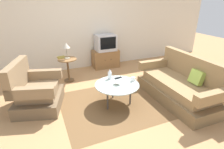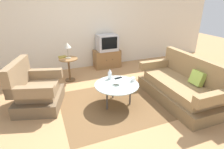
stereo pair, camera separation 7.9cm
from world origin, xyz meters
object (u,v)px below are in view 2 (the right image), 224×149
(table_lamp, at_px, (67,46))
(book, at_px, (62,57))
(vase, at_px, (110,74))
(mug, at_px, (133,79))
(armchair, at_px, (36,92))
(coffee_table, at_px, (117,86))
(bowl, at_px, (117,83))
(side_table, at_px, (69,65))
(couch, at_px, (181,87))
(television, at_px, (107,43))
(tv_remote_dark, at_px, (118,78))
(tv_stand, at_px, (107,59))

(table_lamp, relative_size, book, 1.92)
(vase, relative_size, mug, 1.79)
(armchair, xyz_separation_m, book, (0.69, 1.11, 0.30))
(coffee_table, bearing_deg, armchair, 160.55)
(coffee_table, bearing_deg, bowl, -84.10)
(armchair, xyz_separation_m, side_table, (0.81, 0.97, 0.12))
(table_lamp, height_order, bowl, table_lamp)
(side_table, height_order, table_lamp, table_lamp)
(book, bearing_deg, coffee_table, -72.20)
(coffee_table, bearing_deg, book, 116.18)
(coffee_table, height_order, side_table, side_table)
(armchair, bearing_deg, book, 164.99)
(coffee_table, xyz_separation_m, side_table, (-0.68, 1.50, 0.02))
(armchair, height_order, side_table, armchair)
(couch, relative_size, vase, 8.43)
(couch, distance_m, table_lamp, 2.78)
(television, distance_m, tv_remote_dark, 1.90)
(table_lamp, distance_m, mug, 1.87)
(television, relative_size, table_lamp, 1.48)
(tv_remote_dark, relative_size, book, 0.79)
(table_lamp, xyz_separation_m, mug, (1.03, -1.51, -0.42))
(couch, bearing_deg, television, 18.10)
(vase, xyz_separation_m, book, (-0.77, 1.34, 0.07))
(table_lamp, relative_size, vase, 1.82)
(couch, distance_m, bowl, 1.36)
(tv_stand, bearing_deg, book, -161.54)
(vase, xyz_separation_m, tv_remote_dark, (0.17, -0.04, -0.10))
(bowl, bearing_deg, vase, 96.65)
(couch, distance_m, tv_remote_dark, 1.32)
(side_table, xyz_separation_m, book, (-0.12, 0.13, 0.18))
(vase, bearing_deg, television, 71.46)
(tv_stand, bearing_deg, side_table, -154.73)
(coffee_table, bearing_deg, tv_stand, 74.89)
(mug, bearing_deg, book, 125.55)
(tv_remote_dark, bearing_deg, tv_stand, -111.98)
(coffee_table, bearing_deg, television, 74.76)
(armchair, height_order, vase, armchair)
(couch, bearing_deg, side_table, 48.24)
(television, bearing_deg, mug, -95.66)
(side_table, bearing_deg, table_lamp, 51.47)
(tv_remote_dark, bearing_deg, television, -112.10)
(tv_stand, bearing_deg, armchair, -142.72)
(tv_stand, distance_m, television, 0.50)
(bowl, bearing_deg, couch, -13.77)
(armchair, bearing_deg, couch, 89.79)
(coffee_table, xyz_separation_m, tv_remote_dark, (0.14, 0.25, 0.04))
(couch, height_order, side_table, couch)
(side_table, xyz_separation_m, television, (1.25, 0.57, 0.34))
(television, bearing_deg, couch, -72.69)
(coffee_table, bearing_deg, table_lamp, 113.97)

